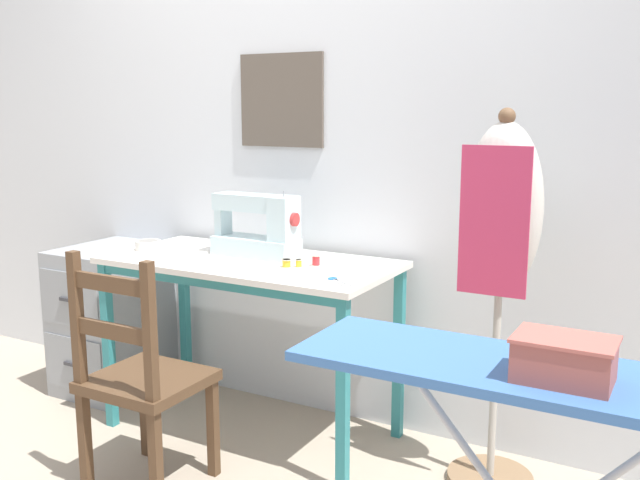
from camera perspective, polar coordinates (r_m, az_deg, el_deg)
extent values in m
plane|color=tan|center=(3.04, -8.73, -16.92)|extent=(14.00, 14.00, 0.00)
cube|color=silver|center=(3.25, -2.15, 8.39)|extent=(10.00, 0.05, 2.55)
cube|color=brown|center=(3.24, -3.12, 11.09)|extent=(0.42, 0.02, 0.41)
cube|color=silver|center=(3.01, -5.67, -1.79)|extent=(1.23, 0.60, 0.02)
cube|color=teal|center=(2.82, -8.64, -3.40)|extent=(1.15, 0.03, 0.04)
cube|color=teal|center=(3.29, -16.56, -8.08)|extent=(0.04, 0.04, 0.74)
cube|color=teal|center=(2.63, 1.84, -12.39)|extent=(0.04, 0.04, 0.74)
cube|color=teal|center=(3.65, -10.75, -5.97)|extent=(0.04, 0.04, 0.74)
cube|color=teal|center=(3.07, 6.31, -9.03)|extent=(0.04, 0.04, 0.74)
cube|color=silver|center=(3.07, -5.15, -0.53)|extent=(0.38, 0.15, 0.08)
cube|color=silver|center=(2.97, -2.90, 1.72)|extent=(0.09, 0.13, 0.18)
cube|color=silver|center=(3.05, -5.56, 3.01)|extent=(0.33, 0.11, 0.07)
cube|color=silver|center=(3.15, -7.74, 1.50)|extent=(0.04, 0.08, 0.11)
cylinder|color=#B22D2D|center=(2.94, -2.03, 1.64)|extent=(0.02, 0.06, 0.06)
cylinder|color=#99999E|center=(2.96, -2.92, 3.72)|extent=(0.01, 0.01, 0.02)
cylinder|color=silver|center=(3.29, -13.59, -0.40)|extent=(0.11, 0.11, 0.04)
cylinder|color=gray|center=(3.28, -13.60, -0.10)|extent=(0.09, 0.09, 0.01)
cube|color=silver|center=(2.59, 1.92, -3.43)|extent=(0.11, 0.06, 0.00)
cube|color=silver|center=(2.58, 1.60, -3.47)|extent=(0.09, 0.09, 0.00)
torus|color=#2870B7|center=(2.65, 0.97, -3.11)|extent=(0.03, 0.03, 0.01)
torus|color=#2870B7|center=(2.65, 1.06, -3.10)|extent=(0.03, 0.03, 0.01)
cylinder|color=yellow|center=(2.84, -2.69, -1.87)|extent=(0.03, 0.03, 0.03)
cylinder|color=beige|center=(2.84, -2.70, -1.58)|extent=(0.04, 0.04, 0.00)
cylinder|color=beige|center=(2.85, -2.69, -2.17)|extent=(0.04, 0.04, 0.00)
cylinder|color=yellow|center=(2.85, -1.72, -1.87)|extent=(0.02, 0.02, 0.03)
cylinder|color=beige|center=(2.84, -1.72, -1.57)|extent=(0.03, 0.03, 0.00)
cylinder|color=beige|center=(2.85, -1.71, -2.16)|extent=(0.03, 0.03, 0.00)
cylinder|color=red|center=(2.87, -0.32, -1.64)|extent=(0.03, 0.03, 0.04)
cylinder|color=beige|center=(2.87, -0.32, -1.25)|extent=(0.04, 0.04, 0.00)
cylinder|color=beige|center=(2.87, -0.32, -2.04)|extent=(0.04, 0.04, 0.00)
cube|color=#513823|center=(2.75, -13.61, -10.90)|extent=(0.40, 0.38, 0.04)
cube|color=#513823|center=(3.05, -13.77, -13.05)|extent=(0.04, 0.04, 0.38)
cube|color=#513823|center=(2.84, -8.56, -14.63)|extent=(0.04, 0.04, 0.38)
cube|color=#513823|center=(2.85, -18.29, -15.07)|extent=(0.04, 0.04, 0.38)
cube|color=#513823|center=(2.63, -13.00, -17.05)|extent=(0.04, 0.04, 0.38)
cube|color=#513823|center=(2.68, -18.87, -5.90)|extent=(0.04, 0.04, 0.48)
cube|color=#513823|center=(2.45, -13.46, -7.18)|extent=(0.04, 0.04, 0.48)
cube|color=#513823|center=(2.52, -16.46, -3.38)|extent=(0.34, 0.02, 0.06)
cube|color=#513823|center=(2.57, -16.26, -7.03)|extent=(0.34, 0.02, 0.06)
cube|color=#93999E|center=(3.74, -16.25, -5.99)|extent=(0.40, 0.52, 0.72)
cube|color=gray|center=(3.53, -19.43, -4.50)|extent=(0.37, 0.01, 0.26)
cube|color=#333338|center=(3.52, -19.55, -4.54)|extent=(0.10, 0.01, 0.02)
cube|color=gray|center=(3.62, -19.12, -9.35)|extent=(0.37, 0.01, 0.26)
cube|color=#333338|center=(3.61, -19.24, -9.39)|extent=(0.10, 0.01, 0.02)
cylinder|color=#846647|center=(2.92, 13.43, -18.02)|extent=(0.32, 0.32, 0.03)
cylinder|color=#ADA89E|center=(2.75, 13.80, -10.38)|extent=(0.03, 0.03, 0.80)
ellipsoid|color=beige|center=(2.59, 14.40, 2.42)|extent=(0.28, 0.20, 0.61)
sphere|color=brown|center=(2.57, 14.73, 9.55)|extent=(0.06, 0.06, 0.06)
cube|color=#C63356|center=(2.50, 13.74, 1.43)|extent=(0.24, 0.01, 0.52)
cube|color=#3D6BAD|center=(1.73, 17.04, -10.27)|extent=(1.15, 0.35, 0.02)
cube|color=#AD564C|center=(1.66, 18.94, -9.15)|extent=(0.21, 0.14, 0.09)
cube|color=#BE5F54|center=(1.64, 19.04, -7.52)|extent=(0.22, 0.15, 0.01)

